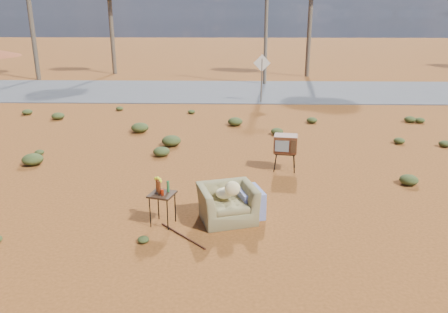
{
  "coord_description": "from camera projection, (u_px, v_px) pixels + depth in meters",
  "views": [
    {
      "loc": [
        0.31,
        -8.11,
        3.92
      ],
      "look_at": [
        0.06,
        1.41,
        0.8
      ],
      "focal_mm": 35.0,
      "sensor_mm": 36.0,
      "label": 1
    }
  ],
  "objects": [
    {
      "name": "highway",
      "position": [
        230.0,
        91.0,
        23.17
      ],
      "size": [
        140.0,
        7.0,
        0.04
      ],
      "primitive_type": "cube",
      "color": "#565659",
      "rests_on": "ground"
    },
    {
      "name": "scrub_patch",
      "position": [
        197.0,
        146.0,
        13.1
      ],
      "size": [
        17.49,
        8.07,
        0.33
      ],
      "color": "#3F4A20",
      "rests_on": "ground"
    },
    {
      "name": "utility_pole_center",
      "position": [
        267.0,
        10.0,
        24.21
      ],
      "size": [
        1.4,
        0.2,
        8.0
      ],
      "color": "brown",
      "rests_on": "ground"
    },
    {
      "name": "rusty_bar",
      "position": [
        183.0,
        236.0,
        8.06
      ],
      "size": [
        0.94,
        0.97,
        0.04
      ],
      "primitive_type": "cylinder",
      "rotation": [
        0.0,
        1.57,
        -0.8
      ],
      "color": "#512715",
      "rests_on": "ground"
    },
    {
      "name": "armchair",
      "position": [
        232.0,
        198.0,
        8.64
      ],
      "size": [
        1.4,
        1.14,
        0.95
      ],
      "rotation": [
        0.0,
        0.0,
        0.3
      ],
      "color": "olive",
      "rests_on": "ground"
    },
    {
      "name": "tv_unit",
      "position": [
        286.0,
        144.0,
        11.29
      ],
      "size": [
        0.65,
        0.56,
        0.95
      ],
      "rotation": [
        0.0,
        0.0,
        -0.15
      ],
      "color": "black",
      "rests_on": "ground"
    },
    {
      "name": "road_sign",
      "position": [
        262.0,
        70.0,
        19.83
      ],
      "size": [
        0.78,
        0.06,
        2.19
      ],
      "color": "brown",
      "rests_on": "ground"
    },
    {
      "name": "ground",
      "position": [
        219.0,
        215.0,
        8.93
      ],
      "size": [
        140.0,
        140.0,
        0.0
      ],
      "primitive_type": "plane",
      "color": "#944E1D",
      "rests_on": "ground"
    },
    {
      "name": "side_table",
      "position": [
        161.0,
        192.0,
        8.36
      ],
      "size": [
        0.56,
        0.56,
        0.92
      ],
      "rotation": [
        0.0,
        0.0,
        -0.28
      ],
      "color": "#342113",
      "rests_on": "ground"
    }
  ]
}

